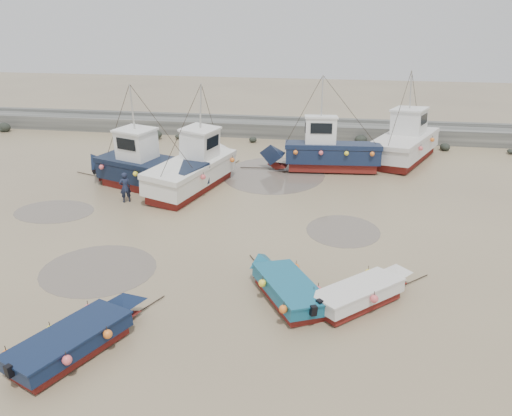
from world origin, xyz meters
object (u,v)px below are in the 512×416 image
Objects in this scene: dinghy_3 at (366,291)px; cabin_boat_1 at (195,166)px; cabin_boat_0 at (143,167)px; person at (127,202)px; dinghy_2 at (284,284)px; cabin_boat_2 at (323,151)px; cabin_boat_3 at (407,142)px; dinghy_1 at (80,335)px.

dinghy_3 is 15.17m from cabin_boat_1.
cabin_boat_0 and cabin_boat_1 have the same top height.
cabin_boat_1 is 5.87× the size of person.
cabin_boat_0 reaches higher than person.
dinghy_2 is 13.15m from person.
cabin_boat_1 is at bearing -171.98° from person.
dinghy_3 is at bearing -35.46° from cabin_boat_1.
dinghy_3 is 16.50m from cabin_boat_2.
cabin_boat_3 is 5.76× the size of person.
cabin_boat_3 is (12.82, 24.17, 0.79)m from dinghy_1.
cabin_boat_2 is at bearing -179.62° from person.
cabin_boat_3 reaches higher than person.
dinghy_1 is at bearing 156.54° from cabin_boat_2.
cabin_boat_1 and cabin_boat_2 have the same top height.
cabin_boat_0 is 0.97× the size of cabin_boat_3.
dinghy_1 is 0.57× the size of cabin_boat_1.
cabin_boat_2 is at bearing 46.61° from cabin_boat_1.
cabin_boat_2 is at bearing 144.12° from dinghy_3.
dinghy_2 is (6.12, 4.19, 0.01)m from dinghy_1.
person is at bearing 131.75° from dinghy_1.
cabin_boat_2 is 0.94× the size of cabin_boat_3.
cabin_boat_1 is 15.79m from cabin_boat_3.
cabin_boat_2 is 5.40× the size of person.
cabin_boat_3 is at bearing 178.88° from person.
cabin_boat_3 is at bearing 40.35° from dinghy_2.
cabin_boat_2 is at bearing -43.01° from cabin_boat_0.
cabin_boat_2 is (7.54, 4.72, 0.03)m from cabin_boat_1.
person is at bearing 121.09° from cabin_boat_2.
dinghy_3 is at bearing 111.19° from person.
cabin_boat_0 is at bearing -129.08° from person.
dinghy_1 is 15.71m from cabin_boat_0.
dinghy_1 is at bearing 71.25° from person.
cabin_boat_0 is 11.88m from cabin_boat_2.
dinghy_1 is 10.07m from dinghy_3.
cabin_boat_0 is 18.76m from cabin_boat_3.
cabin_boat_2 reaches higher than person.
dinghy_1 is 1.09× the size of dinghy_2.
cabin_boat_1 is (3.09, 0.59, -0.01)m from cabin_boat_0.
dinghy_1 reaches higher than person.
cabin_boat_1 and cabin_boat_3 have the same top height.
cabin_boat_0 is at bearing -127.54° from cabin_boat_3.
dinghy_2 is at bearing -117.98° from cabin_boat_0.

